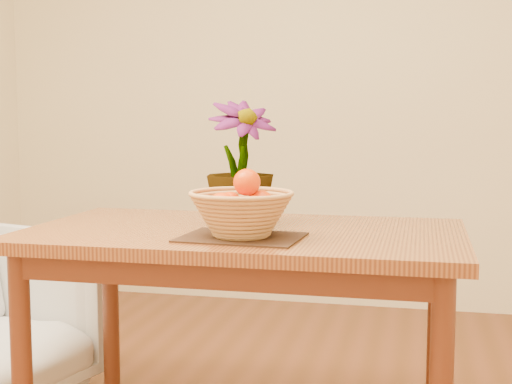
# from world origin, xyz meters

# --- Properties ---
(wall_back) EXTENTS (4.00, 0.02, 2.70)m
(wall_back) POSITION_xyz_m (0.00, 2.25, 1.35)
(wall_back) COLOR #FFF1C2
(wall_back) RESTS_ON floor
(table) EXTENTS (1.40, 0.80, 0.75)m
(table) POSITION_xyz_m (0.00, 0.30, 0.66)
(table) COLOR brown
(table) RESTS_ON floor
(placemat) EXTENTS (0.37, 0.29, 0.01)m
(placemat) POSITION_xyz_m (0.03, 0.13, 0.75)
(placemat) COLOR #321B12
(placemat) RESTS_ON table
(wicker_basket) EXTENTS (0.31, 0.31, 0.13)m
(wicker_basket) POSITION_xyz_m (0.03, 0.13, 0.82)
(wicker_basket) COLOR tan
(wicker_basket) RESTS_ON placemat
(orange_pile) EXTENTS (0.18, 0.18, 0.15)m
(orange_pile) POSITION_xyz_m (0.04, 0.14, 0.86)
(orange_pile) COLOR #EA4603
(orange_pile) RESTS_ON wicker_basket
(potted_plant) EXTENTS (0.33, 0.33, 0.42)m
(potted_plant) POSITION_xyz_m (-0.03, 0.39, 0.96)
(potted_plant) COLOR #184513
(potted_plant) RESTS_ON table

